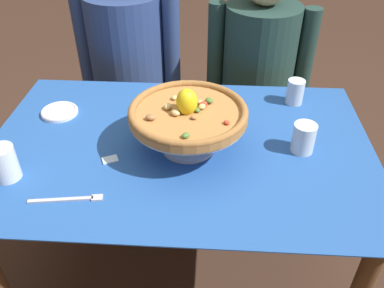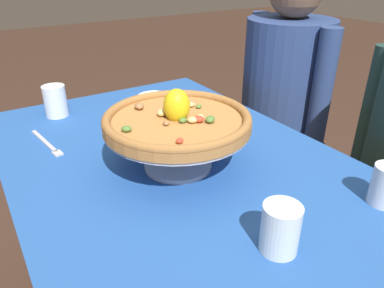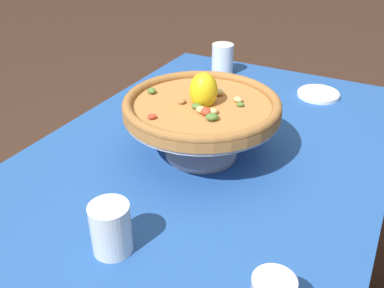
{
  "view_description": "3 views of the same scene",
  "coord_description": "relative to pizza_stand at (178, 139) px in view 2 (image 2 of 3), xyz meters",
  "views": [
    {
      "loc": [
        0.11,
        -1.09,
        1.54
      ],
      "look_at": [
        0.05,
        -0.04,
        0.75
      ],
      "focal_mm": 37.38,
      "sensor_mm": 36.0,
      "label": 1
    },
    {
      "loc": [
        0.79,
        -0.44,
        1.24
      ],
      "look_at": [
        0.02,
        0.04,
        0.77
      ],
      "focal_mm": 34.36,
      "sensor_mm": 36.0,
      "label": 2
    },
    {
      "loc": [
        0.86,
        0.4,
        1.3
      ],
      "look_at": [
        0.05,
        -0.03,
        0.76
      ],
      "focal_mm": 39.55,
      "sensor_mm": 36.0,
      "label": 3
    }
  ],
  "objects": [
    {
      "name": "water_glass_side_right",
      "position": [
        0.38,
        0.01,
        -0.04
      ],
      "size": [
        0.08,
        0.08,
        0.1
      ],
      "color": "silver",
      "rests_on": "dining_table"
    },
    {
      "name": "pizza",
      "position": [
        -0.0,
        0.0,
        0.06
      ],
      "size": [
        0.38,
        0.38,
        0.1
      ],
      "color": "#AD753D",
      "rests_on": "pizza_stand"
    },
    {
      "name": "dining_table",
      "position": [
        -0.03,
        0.01,
        -0.19
      ],
      "size": [
        1.32,
        0.87,
        0.72
      ],
      "color": "brown",
      "rests_on": "ground"
    },
    {
      "name": "dinner_fork",
      "position": [
        -0.32,
        -0.27,
        -0.08
      ],
      "size": [
        0.21,
        0.05,
        0.01
      ],
      "color": "#B7B7C1",
      "rests_on": "dining_table"
    },
    {
      "name": "diner_left",
      "position": [
        -0.35,
        0.76,
        -0.2
      ],
      "size": [
        0.53,
        0.42,
        1.22
      ],
      "color": "black",
      "rests_on": "ground"
    },
    {
      "name": "water_glass_front_left",
      "position": [
        -0.54,
        -0.19,
        -0.04
      ],
      "size": [
        0.08,
        0.08,
        0.11
      ],
      "color": "white",
      "rests_on": "dining_table"
    },
    {
      "name": "side_plate",
      "position": [
        -0.51,
        0.18,
        -0.07
      ],
      "size": [
        0.14,
        0.14,
        0.02
      ],
      "color": "white",
      "rests_on": "dining_table"
    },
    {
      "name": "sugar_packet",
      "position": [
        -0.25,
        -0.09,
        -0.08
      ],
      "size": [
        0.06,
        0.05,
        0.0
      ],
      "primitive_type": "cube",
      "rotation": [
        0.0,
        0.0,
        0.42
      ],
      "color": "silver",
      "rests_on": "dining_table"
    },
    {
      "name": "pizza_stand",
      "position": [
        0.0,
        0.0,
        0.0
      ],
      "size": [
        0.38,
        0.38,
        0.12
      ],
      "color": "#B7B7C1",
      "rests_on": "dining_table"
    }
  ]
}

